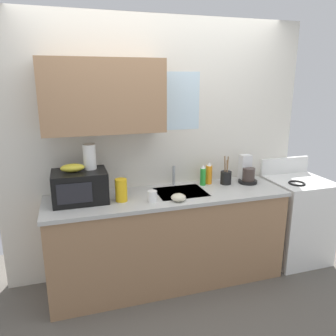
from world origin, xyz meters
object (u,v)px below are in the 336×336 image
object	(u,v)px
paper_towel_roll	(90,157)
dish_soap_bottle_orange	(209,174)
coffee_maker	(247,172)
microwave	(80,186)
utensil_crock	(226,177)
cereal_canister	(121,190)
small_bowl	(178,197)
mug_white	(152,196)
dish_soap_bottle_green	(203,176)
stove_range	(296,219)
banana_bunch	(72,168)

from	to	relation	value
paper_towel_roll	dish_soap_bottle_orange	bearing A→B (deg)	3.83
coffee_maker	microwave	bearing A→B (deg)	-177.94
utensil_crock	cereal_canister	bearing A→B (deg)	-171.17
dish_soap_bottle_orange	small_bowl	bearing A→B (deg)	-140.32
dish_soap_bottle_orange	small_bowl	size ratio (longest dim) A/B	1.72
cereal_canister	mug_white	bearing A→B (deg)	-19.40
cereal_canister	coffee_maker	bearing A→B (deg)	6.82
dish_soap_bottle_green	small_bowl	world-z (taller)	dish_soap_bottle_green
stove_range	banana_bunch	xyz separation A→B (m)	(-2.29, 0.05, 0.75)
utensil_crock	dish_soap_bottle_orange	bearing A→B (deg)	160.11
banana_bunch	dish_soap_bottle_green	world-z (taller)	banana_bunch
stove_range	small_bowl	size ratio (longest dim) A/B	8.31
banana_bunch	microwave	bearing A→B (deg)	-1.80
microwave	utensil_crock	bearing A→B (deg)	2.85
mug_white	coffee_maker	bearing A→B (deg)	13.09
banana_bunch	dish_soap_bottle_green	bearing A→B (deg)	4.79
microwave	mug_white	size ratio (longest dim) A/B	4.84
paper_towel_roll	coffee_maker	size ratio (longest dim) A/B	0.79
microwave	small_bowl	size ratio (longest dim) A/B	3.54
microwave	coffee_maker	bearing A→B (deg)	2.06
utensil_crock	mug_white	bearing A→B (deg)	-162.78
microwave	utensil_crock	size ratio (longest dim) A/B	1.57
mug_white	utensil_crock	distance (m)	0.88
coffee_maker	utensil_crock	distance (m)	0.23
cereal_canister	dish_soap_bottle_orange	bearing A→B (deg)	13.77
utensil_crock	stove_range	bearing A→B (deg)	-8.18
dish_soap_bottle_green	dish_soap_bottle_orange	size ratio (longest dim) A/B	0.92
stove_range	utensil_crock	bearing A→B (deg)	171.82
coffee_maker	utensil_crock	bearing A→B (deg)	177.13
stove_range	mug_white	size ratio (longest dim) A/B	11.37
stove_range	coffee_maker	world-z (taller)	coffee_maker
mug_white	utensil_crock	size ratio (longest dim) A/B	0.32
banana_bunch	coffee_maker	distance (m)	1.73
coffee_maker	cereal_canister	size ratio (longest dim) A/B	1.41
stove_range	microwave	distance (m)	2.32
coffee_maker	dish_soap_bottle_green	bearing A→B (deg)	174.39
paper_towel_roll	microwave	bearing A→B (deg)	-152.83
small_bowl	paper_towel_roll	bearing A→B (deg)	157.26
banana_bunch	paper_towel_roll	world-z (taller)	paper_towel_roll
stove_range	coffee_maker	xyz separation A→B (m)	(-0.58, 0.10, 0.55)
dish_soap_bottle_orange	banana_bunch	bearing A→B (deg)	-174.45
paper_towel_roll	cereal_canister	size ratio (longest dim) A/B	1.10
coffee_maker	paper_towel_roll	bearing A→B (deg)	-179.70
banana_bunch	mug_white	xyz separation A→B (m)	(0.65, -0.19, -0.26)
dish_soap_bottle_orange	small_bowl	xyz separation A→B (m)	(-0.46, -0.38, -0.07)
small_bowl	stove_range	bearing A→B (deg)	8.11
microwave	dish_soap_bottle_orange	xyz separation A→B (m)	(1.27, 0.13, -0.03)
microwave	mug_white	world-z (taller)	microwave
dish_soap_bottle_green	mug_white	distance (m)	0.67
banana_bunch	utensil_crock	size ratio (longest dim) A/B	0.68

